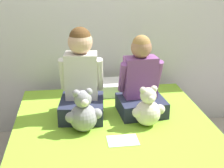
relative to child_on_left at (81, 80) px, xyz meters
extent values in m
cube|color=silver|center=(0.23, 0.73, 0.47)|extent=(8.00, 0.06, 2.50)
cube|color=white|center=(0.23, -0.42, -0.43)|extent=(1.48, 1.97, 0.21)
cube|color=#8CC633|center=(0.23, -0.42, -0.31)|extent=(1.49, 1.99, 0.03)
cube|color=#282D47|center=(0.00, -0.03, -0.22)|extent=(0.37, 0.40, 0.14)
cube|color=silver|center=(0.00, 0.02, 0.03)|extent=(0.26, 0.20, 0.36)
sphere|color=#DBAD89|center=(0.00, 0.02, 0.29)|extent=(0.19, 0.19, 0.19)
sphere|color=brown|center=(0.00, 0.02, 0.33)|extent=(0.16, 0.16, 0.16)
cylinder|color=silver|center=(-0.14, 0.04, 0.04)|extent=(0.07, 0.16, 0.29)
cylinder|color=silver|center=(0.14, 0.00, 0.04)|extent=(0.07, 0.16, 0.29)
cube|color=#282D47|center=(0.47, -0.03, -0.23)|extent=(0.38, 0.35, 0.13)
cube|color=#7F4789|center=(0.47, 0.02, 0.00)|extent=(0.26, 0.16, 0.33)
sphere|color=#9E7051|center=(0.47, 0.02, 0.24)|extent=(0.16, 0.16, 0.16)
sphere|color=#A37A42|center=(0.47, 0.02, 0.26)|extent=(0.14, 0.14, 0.14)
cylinder|color=#7F4789|center=(0.32, 0.01, 0.01)|extent=(0.07, 0.15, 0.27)
cylinder|color=#7F4789|center=(0.61, 0.03, 0.01)|extent=(0.07, 0.15, 0.27)
sphere|color=#939399|center=(0.00, -0.25, -0.19)|extent=(0.20, 0.20, 0.20)
sphere|color=#939399|center=(0.00, -0.25, -0.05)|extent=(0.12, 0.12, 0.12)
sphere|color=white|center=(0.01, -0.31, -0.05)|extent=(0.06, 0.06, 0.06)
sphere|color=#939399|center=(-0.05, -0.26, 0.00)|extent=(0.05, 0.05, 0.05)
sphere|color=#939399|center=(0.04, -0.25, 0.00)|extent=(0.05, 0.05, 0.05)
sphere|color=#939399|center=(-0.09, -0.29, -0.17)|extent=(0.08, 0.08, 0.08)
sphere|color=#939399|center=(0.09, -0.26, -0.17)|extent=(0.08, 0.08, 0.08)
sphere|color=silver|center=(0.47, -0.24, -0.20)|extent=(0.19, 0.19, 0.19)
sphere|color=silver|center=(0.47, -0.24, -0.06)|extent=(0.12, 0.12, 0.12)
sphere|color=white|center=(0.48, -0.29, -0.06)|extent=(0.05, 0.05, 0.05)
sphere|color=silver|center=(0.43, -0.24, -0.01)|extent=(0.05, 0.05, 0.05)
sphere|color=silver|center=(0.51, -0.23, -0.01)|extent=(0.05, 0.05, 0.05)
sphere|color=silver|center=(0.38, -0.27, -0.17)|extent=(0.07, 0.07, 0.07)
sphere|color=silver|center=(0.56, -0.24, -0.17)|extent=(0.07, 0.07, 0.07)
cube|color=white|center=(0.23, 0.42, -0.24)|extent=(0.54, 0.27, 0.11)
cube|color=white|center=(0.25, -0.44, -0.29)|extent=(0.21, 0.15, 0.00)
camera|label=1|loc=(-0.08, -2.26, 0.82)|focal=50.00mm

